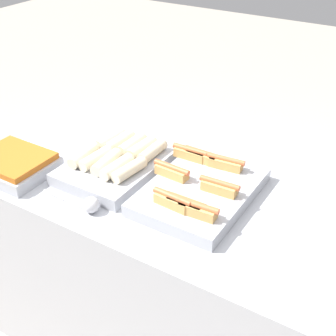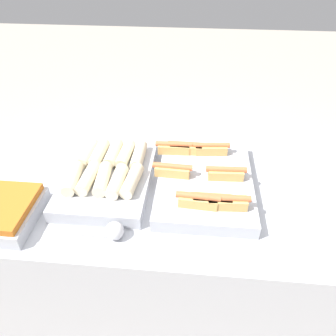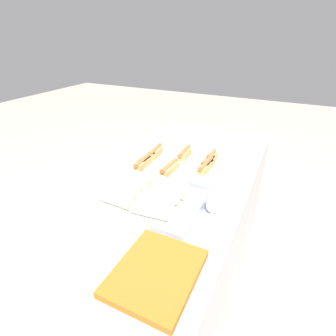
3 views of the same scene
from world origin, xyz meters
name	(u,v)px [view 2 (image 2 of 3)]	position (x,y,z in m)	size (l,w,h in m)	color
ground_plane	(183,312)	(0.00, 0.00, 0.00)	(12.00, 12.00, 0.00)	#ADA393
counter	(185,260)	(0.00, 0.00, 0.45)	(1.66, 0.78, 0.89)	#A8AAB2
tray_hotdogs	(204,180)	(0.05, 0.00, 0.93)	(0.38, 0.49, 0.10)	#A8AAB2
tray_wraps	(109,173)	(-0.31, 0.00, 0.93)	(0.32, 0.48, 0.10)	#A8AAB2
serving_spoon_near	(111,231)	(-0.23, -0.28, 0.92)	(0.26, 0.06, 0.06)	silver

